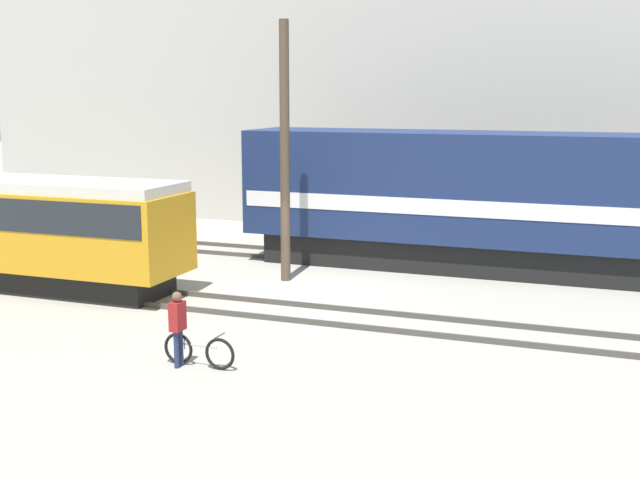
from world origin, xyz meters
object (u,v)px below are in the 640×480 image
at_px(person, 178,322).
at_px(streetcar, 34,226).
at_px(bicycle, 199,351).
at_px(utility_pole_left, 285,153).
at_px(freight_locomotive, 506,199).

bearing_deg(person, streetcar, 148.38).
xyz_separation_m(bicycle, utility_pole_left, (-1.35, 7.86, 3.51)).
bearing_deg(person, freight_locomotive, 66.04).
distance_m(person, utility_pole_left, 8.55).
relative_size(freight_locomotive, bicycle, 9.93).
relative_size(freight_locomotive, utility_pole_left, 2.14).
bearing_deg(freight_locomotive, bicycle, -112.53).
distance_m(freight_locomotive, utility_pole_left, 7.12).
bearing_deg(bicycle, streetcar, 150.49).
height_order(bicycle, person, person).
bearing_deg(streetcar, freight_locomotive, 28.96).
distance_m(streetcar, person, 8.71).
bearing_deg(freight_locomotive, utility_pole_left, -150.26).
bearing_deg(utility_pole_left, streetcar, -151.79).
height_order(streetcar, person, streetcar).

